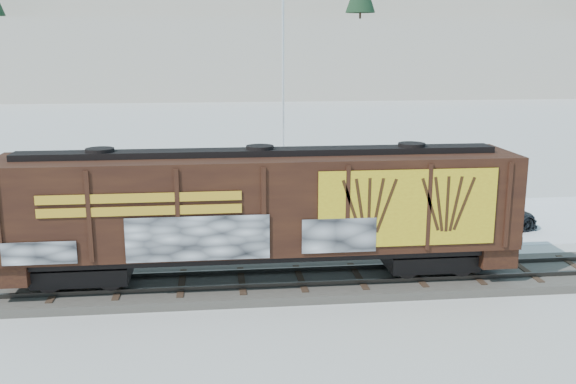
{
  "coord_description": "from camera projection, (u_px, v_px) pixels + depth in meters",
  "views": [
    {
      "loc": [
        -2.72,
        -20.48,
        8.0
      ],
      "look_at": [
        -0.09,
        3.0,
        2.63
      ],
      "focal_mm": 40.0,
      "sensor_mm": 36.0,
      "label": 1
    }
  ],
  "objects": [
    {
      "name": "ground",
      "position": [
        300.0,
        286.0,
        21.91
      ],
      "size": [
        500.0,
        500.0,
        0.0
      ],
      "primitive_type": "plane",
      "color": "white",
      "rests_on": "ground"
    },
    {
      "name": "rail_track",
      "position": [
        300.0,
        282.0,
        21.88
      ],
      "size": [
        50.0,
        3.4,
        0.43
      ],
      "color": "#59544C",
      "rests_on": "ground"
    },
    {
      "name": "parking_strip",
      "position": [
        279.0,
        226.0,
        29.18
      ],
      "size": [
        40.0,
        8.0,
        0.03
      ],
      "primitive_type": "cube",
      "color": "white",
      "rests_on": "ground"
    },
    {
      "name": "hillside",
      "position": [
        225.0,
        20.0,
        154.19
      ],
      "size": [
        360.0,
        110.0,
        93.0
      ],
      "color": "white",
      "rests_on": "ground"
    },
    {
      "name": "hopper_railcar",
      "position": [
        261.0,
        207.0,
        21.13
      ],
      "size": [
        16.83,
        3.06,
        4.34
      ],
      "color": "black",
      "rests_on": "rail_track"
    },
    {
      "name": "flagpole",
      "position": [
        285.0,
        110.0,
        36.14
      ],
      "size": [
        2.3,
        0.9,
        12.1
      ],
      "color": "silver",
      "rests_on": "ground"
    },
    {
      "name": "car_silver",
      "position": [
        169.0,
        207.0,
        29.29
      ],
      "size": [
        4.83,
        1.94,
        1.65
      ],
      "primitive_type": "imported",
      "rotation": [
        0.0,
        0.0,
        1.57
      ],
      "color": "#A6A7AD",
      "rests_on": "parking_strip"
    },
    {
      "name": "car_white",
      "position": [
        216.0,
        215.0,
        28.08
      ],
      "size": [
        4.72,
        2.29,
        1.49
      ],
      "primitive_type": "imported",
      "rotation": [
        0.0,
        0.0,
        1.41
      ],
      "color": "white",
      "rests_on": "parking_strip"
    },
    {
      "name": "car_dark",
      "position": [
        489.0,
        216.0,
        28.32
      ],
      "size": [
        4.8,
        2.81,
        1.31
      ],
      "primitive_type": "imported",
      "rotation": [
        0.0,
        0.0,
        1.8
      ],
      "color": "black",
      "rests_on": "parking_strip"
    }
  ]
}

